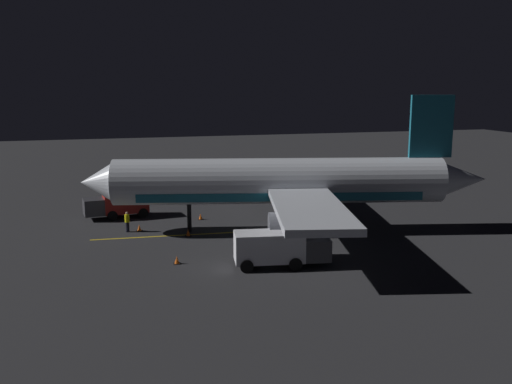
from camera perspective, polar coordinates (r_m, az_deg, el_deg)
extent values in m
cube|color=#2A2A2C|center=(47.51, 2.33, -4.14)|extent=(180.00, 180.00, 0.20)
cube|color=gold|center=(47.05, -2.57, -4.16)|extent=(1.86, 22.90, 0.01)
cylinder|color=silver|center=(46.56, 2.37, 1.15)|extent=(9.79, 27.58, 3.81)
cube|color=teal|center=(46.74, 2.36, -0.12)|extent=(8.70, 23.53, 0.69)
cone|color=silver|center=(47.55, -15.75, 0.95)|extent=(4.32, 3.80, 3.73)
cone|color=silver|center=(50.37, 20.13, 1.23)|extent=(4.36, 5.22, 3.43)
cube|color=teal|center=(48.86, 17.52, 6.43)|extent=(1.15, 3.59, 5.18)
cube|color=silver|center=(38.66, 5.53, -1.77)|extent=(13.70, 7.55, 0.50)
cylinder|color=slate|center=(39.46, 3.63, -3.57)|extent=(2.76, 3.59, 2.10)
cube|color=silver|center=(55.01, 2.99, 2.05)|extent=(13.70, 7.55, 0.50)
cylinder|color=slate|center=(54.50, 1.79, 0.48)|extent=(2.76, 3.59, 2.10)
cylinder|color=black|center=(47.10, -6.84, -2.69)|extent=(0.43, 0.43, 2.44)
cylinder|color=black|center=(45.26, 5.60, -3.22)|extent=(0.43, 0.43, 2.44)
cylinder|color=black|center=(49.66, 4.83, -1.94)|extent=(0.43, 0.43, 2.44)
cube|color=maroon|center=(53.71, -13.21, -1.10)|extent=(2.58, 4.26, 1.75)
cube|color=#38383D|center=(53.35, -16.29, -1.47)|extent=(2.20, 2.03, 1.50)
cylinder|color=black|center=(53.69, -14.65, -2.13)|extent=(2.40, 1.18, 0.90)
cylinder|color=black|center=(54.14, -11.70, -1.89)|extent=(2.40, 1.18, 0.90)
cube|color=silver|center=(37.92, 1.35, -5.61)|extent=(2.78, 4.94, 2.00)
cube|color=#38383D|center=(38.58, 6.13, -5.76)|extent=(2.24, 2.08, 1.50)
cylinder|color=black|center=(38.48, 3.77, -6.94)|extent=(2.42, 1.24, 0.90)
cylinder|color=black|center=(38.01, -1.12, -7.14)|extent=(2.42, 1.24, 0.90)
cylinder|color=black|center=(48.35, -13.03, -3.51)|extent=(0.32, 0.32, 0.85)
cylinder|color=yellow|center=(48.18, -13.07, -2.65)|extent=(0.40, 0.40, 0.65)
sphere|color=tan|center=(48.08, -13.09, -2.13)|extent=(0.24, 0.24, 0.24)
cone|color=#EA590F|center=(48.49, -11.86, -3.60)|extent=(0.36, 0.36, 0.55)
cube|color=black|center=(48.56, -11.85, -3.90)|extent=(0.50, 0.50, 0.03)
cone|color=#EA590F|center=(51.70, -5.70, -2.52)|extent=(0.36, 0.36, 0.55)
cube|color=black|center=(51.76, -5.69, -2.80)|extent=(0.50, 0.50, 0.03)
cone|color=#EA590F|center=(46.22, -6.97, -4.16)|extent=(0.36, 0.36, 0.55)
cube|color=black|center=(46.29, -6.96, -4.47)|extent=(0.50, 0.50, 0.03)
cone|color=#EA590F|center=(39.31, -8.11, -6.91)|extent=(0.36, 0.36, 0.55)
cube|color=black|center=(39.38, -8.10, -7.27)|extent=(0.50, 0.50, 0.03)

